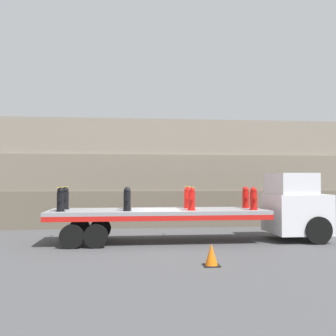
% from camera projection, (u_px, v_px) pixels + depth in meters
% --- Properties ---
extents(ground_plane, '(120.00, 120.00, 0.00)m').
position_uv_depth(ground_plane, '(159.00, 242.00, 15.66)').
color(ground_plane, '#474749').
extents(rock_cliff, '(60.00, 3.30, 6.00)m').
position_uv_depth(rock_cliff, '(151.00, 173.00, 21.93)').
color(rock_cliff, '#665B4C').
rests_on(rock_cliff, ground_plane).
extents(truck_cab, '(2.28, 2.59, 2.90)m').
position_uv_depth(truck_cab, '(297.00, 207.00, 16.31)').
color(truck_cab, silver).
rests_on(truck_cab, ground_plane).
extents(flatbed_trailer, '(9.07, 2.52, 1.37)m').
position_uv_depth(flatbed_trailer, '(143.00, 216.00, 15.63)').
color(flatbed_trailer, gray).
rests_on(flatbed_trailer, ground_plane).
extents(fire_hydrant_black_near_0, '(0.36, 0.60, 0.95)m').
position_uv_depth(fire_hydrant_black_near_0, '(61.00, 200.00, 14.80)').
color(fire_hydrant_black_near_0, black).
rests_on(fire_hydrant_black_near_0, flatbed_trailer).
extents(fire_hydrant_black_far_0, '(0.36, 0.60, 0.95)m').
position_uv_depth(fire_hydrant_black_far_0, '(65.00, 198.00, 15.85)').
color(fire_hydrant_black_far_0, black).
rests_on(fire_hydrant_black_far_0, flatbed_trailer).
extents(fire_hydrant_black_near_1, '(0.36, 0.60, 0.95)m').
position_uv_depth(fire_hydrant_black_near_1, '(127.00, 199.00, 15.06)').
color(fire_hydrant_black_near_1, black).
rests_on(fire_hydrant_black_near_1, flatbed_trailer).
extents(fire_hydrant_black_far_1, '(0.36, 0.60, 0.95)m').
position_uv_depth(fire_hydrant_black_far_1, '(127.00, 198.00, 16.12)').
color(fire_hydrant_black_far_1, black).
rests_on(fire_hydrant_black_far_1, flatbed_trailer).
extents(fire_hydrant_red_near_2, '(0.36, 0.60, 0.95)m').
position_uv_depth(fire_hydrant_red_near_2, '(191.00, 199.00, 15.32)').
color(fire_hydrant_red_near_2, red).
rests_on(fire_hydrant_red_near_2, flatbed_trailer).
extents(fire_hydrant_red_far_2, '(0.36, 0.60, 0.95)m').
position_uv_depth(fire_hydrant_red_far_2, '(187.00, 198.00, 16.38)').
color(fire_hydrant_red_far_2, red).
rests_on(fire_hydrant_red_far_2, flatbed_trailer).
extents(fire_hydrant_red_near_3, '(0.36, 0.60, 0.95)m').
position_uv_depth(fire_hydrant_red_near_3, '(254.00, 199.00, 15.58)').
color(fire_hydrant_red_near_3, red).
rests_on(fire_hydrant_red_near_3, flatbed_trailer).
extents(fire_hydrant_red_far_3, '(0.36, 0.60, 0.95)m').
position_uv_depth(fire_hydrant_red_far_3, '(246.00, 197.00, 16.64)').
color(fire_hydrant_red_far_3, red).
rests_on(fire_hydrant_red_far_3, flatbed_trailer).
extents(cargo_strap_rear, '(0.05, 2.62, 0.01)m').
position_uv_depth(cargo_strap_rear, '(63.00, 187.00, 15.34)').
color(cargo_strap_rear, yellow).
rests_on(cargo_strap_rear, fire_hydrant_black_near_0).
extents(cargo_strap_middle, '(0.05, 2.62, 0.01)m').
position_uv_depth(cargo_strap_middle, '(189.00, 187.00, 15.86)').
color(cargo_strap_middle, yellow).
rests_on(cargo_strap_middle, fire_hydrant_red_near_2).
extents(traffic_cone, '(0.50, 0.50, 0.68)m').
position_uv_depth(traffic_cone, '(211.00, 255.00, 11.38)').
color(traffic_cone, black).
rests_on(traffic_cone, ground_plane).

